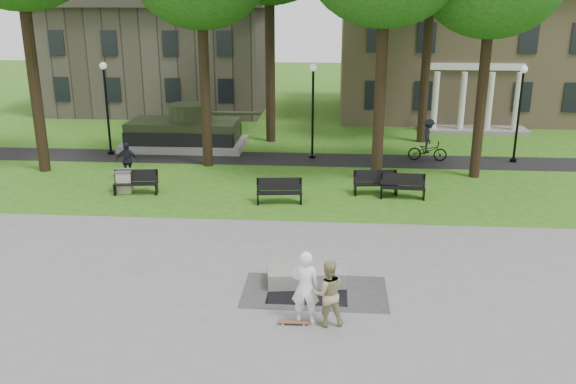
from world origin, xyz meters
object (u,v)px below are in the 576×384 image
concrete_block (306,276)px  park_bench_0 (136,181)px  trash_bin (125,181)px  cyclist (428,144)px  skateboarder (305,287)px  friend_watching (328,293)px

concrete_block → park_bench_0: park_bench_0 is taller
park_bench_0 → trash_bin: size_ratio=1.92×
cyclist → park_bench_0: (-12.82, -6.40, -0.34)m
concrete_block → trash_bin: 11.32m
concrete_block → skateboarder: size_ratio=1.14×
concrete_block → skateboarder: skateboarder is taller
skateboarder → park_bench_0: size_ratio=1.05×
park_bench_0 → trash_bin: park_bench_0 is taller
trash_bin → friend_watching: bearing=-49.9°
friend_watching → park_bench_0: 12.94m
friend_watching → skateboarder: bearing=-16.6°
cyclist → park_bench_0: cyclist is taller
cyclist → trash_bin: 14.76m
park_bench_0 → friend_watching: bearing=-58.2°
concrete_block → trash_bin: size_ratio=2.29×
trash_bin → park_bench_0: bearing=-16.1°
skateboarder → friend_watching: (0.55, -0.04, -0.11)m
friend_watching → trash_bin: 13.41m
concrete_block → skateboarder: bearing=-88.1°
skateboarder → cyclist: bearing=-103.1°
skateboarder → friend_watching: skateboarder is taller
friend_watching → cyclist: cyclist is taller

